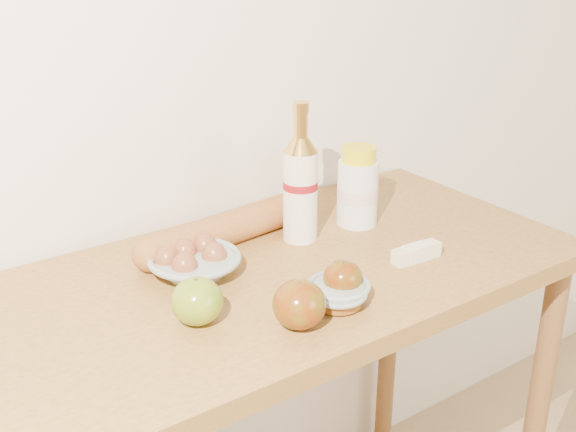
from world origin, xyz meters
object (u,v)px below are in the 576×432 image
object	(u,v)px
egg_bowl	(194,262)
baguette	(224,229)
cream_bottle	(358,189)
table	(279,323)
bourbon_bottle	(300,186)

from	to	relation	value
egg_bowl	baguette	size ratio (longest dim) A/B	0.46
cream_bottle	baguette	world-z (taller)	cream_bottle
table	baguette	size ratio (longest dim) A/B	2.81
table	bourbon_bottle	world-z (taller)	bourbon_bottle
egg_bowl	baguette	xyz separation A→B (m)	(0.11, 0.08, 0.01)
cream_bottle	baguette	xyz separation A→B (m)	(-0.30, 0.07, -0.05)
bourbon_bottle	baguette	distance (m)	0.18
table	egg_bowl	bearing A→B (deg)	153.34
bourbon_bottle	baguette	world-z (taller)	bourbon_bottle
egg_bowl	cream_bottle	bearing A→B (deg)	1.24
cream_bottle	egg_bowl	xyz separation A→B (m)	(-0.41, -0.01, -0.06)
table	cream_bottle	distance (m)	0.34
table	bourbon_bottle	xyz separation A→B (m)	(0.11, 0.09, 0.24)
table	bourbon_bottle	distance (m)	0.28
baguette	cream_bottle	bearing A→B (deg)	-19.49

